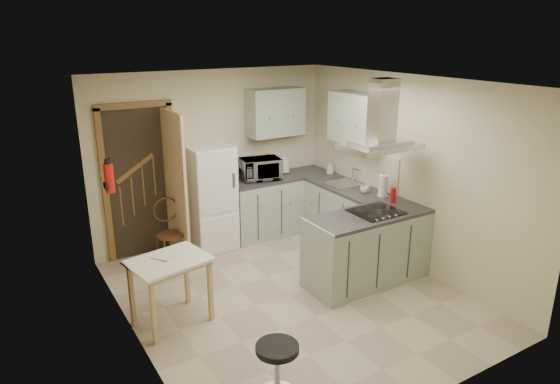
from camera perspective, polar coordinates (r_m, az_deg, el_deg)
floor at (r=6.07m, az=1.15°, el=-11.73°), size 4.20×4.20×0.00m
ceiling at (r=5.30m, az=1.33°, el=12.47°), size 4.20×4.20×0.00m
back_wall at (r=7.34m, az=-7.63°, el=3.98°), size 3.60×0.00×3.60m
left_wall at (r=4.89m, az=-16.90°, el=-3.93°), size 0.00×4.20×4.20m
right_wall at (r=6.66m, az=14.41°, el=2.10°), size 0.00×4.20×4.20m
doorway at (r=7.02m, az=-15.69°, el=1.09°), size 1.10×0.12×2.10m
fridge at (r=7.14m, az=-7.95°, el=-0.62°), size 0.60×0.60×1.50m
counter_back at (r=7.60m, az=-1.91°, el=-1.69°), size 1.08×0.60×0.90m
counter_right at (r=7.51m, az=6.24°, el=-2.04°), size 0.60×1.95×0.90m
splashback at (r=7.78m, az=-1.09°, el=4.17°), size 1.68×0.02×0.50m
wall_cabinet_back at (r=7.50m, az=-0.55°, el=9.10°), size 0.85×0.35×0.70m
wall_cabinet_right at (r=7.02m, az=8.82°, el=8.28°), size 0.35×0.90×0.70m
peninsula at (r=6.30m, az=10.01°, el=-6.28°), size 1.55×0.65×0.90m
hob at (r=6.19m, az=10.94°, el=-2.21°), size 0.58×0.50×0.01m
extractor_hood at (r=5.96m, az=11.40°, el=5.15°), size 0.90×0.55×0.10m
sink at (r=7.24m, az=7.20°, el=0.94°), size 0.45×0.40×0.01m
fire_extinguisher at (r=5.66m, az=-18.93°, el=1.52°), size 0.10×0.10×0.32m
drop_leaf_table at (r=5.52m, az=-12.33°, el=-11.02°), size 0.89×0.73×0.74m
bentwood_chair at (r=6.84m, az=-12.36°, el=-4.81°), size 0.36×0.36×0.81m
stool at (r=4.52m, az=-0.31°, el=-19.69°), size 0.45×0.45×0.50m
microwave at (r=7.39m, az=-2.23°, el=2.66°), size 0.63×0.49×0.32m
kettle at (r=7.72m, az=0.46°, el=3.08°), size 0.19×0.19×0.25m
cereal_box at (r=7.62m, az=-1.08°, el=3.12°), size 0.10×0.21×0.31m
soap_bottle at (r=7.73m, az=5.71°, el=2.82°), size 0.12×0.12×0.20m
paper_towel at (r=6.74m, az=11.70°, el=0.73°), size 0.15×0.15×0.30m
cup at (r=6.87m, az=9.68°, el=0.29°), size 0.15×0.15×0.10m
red_bottle at (r=6.55m, az=12.82°, el=-0.36°), size 0.07×0.07×0.19m
book at (r=5.34m, az=-13.75°, el=-7.18°), size 0.23×0.24×0.09m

